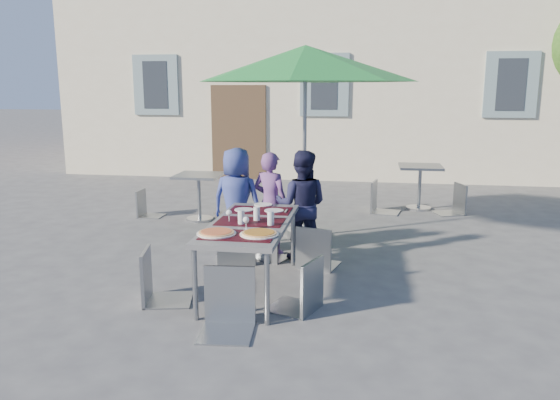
% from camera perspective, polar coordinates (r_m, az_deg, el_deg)
% --- Properties ---
extents(ground, '(90.00, 90.00, 0.00)m').
position_cam_1_polar(ground, '(5.62, -1.99, -10.77)').
color(ground, '#48484A').
rests_on(ground, ground).
extents(dining_table, '(0.80, 1.85, 0.76)m').
position_cam_1_polar(dining_table, '(5.79, -3.13, -2.82)').
color(dining_table, '#434347').
rests_on(dining_table, ground).
extents(pizza_near_left, '(0.38, 0.38, 0.03)m').
position_cam_1_polar(pizza_near_left, '(5.31, -6.67, -3.40)').
color(pizza_near_left, white).
rests_on(pizza_near_left, dining_table).
extents(pizza_near_right, '(0.38, 0.38, 0.03)m').
position_cam_1_polar(pizza_near_right, '(5.26, -2.18, -3.50)').
color(pizza_near_right, white).
rests_on(pizza_near_right, dining_table).
extents(glassware, '(0.53, 0.44, 0.15)m').
position_cam_1_polar(glassware, '(5.68, -2.90, -1.73)').
color(glassware, silver).
rests_on(glassware, dining_table).
extents(place_settings, '(0.61, 0.53, 0.01)m').
position_cam_1_polar(place_settings, '(6.38, -2.03, -0.85)').
color(place_settings, white).
rests_on(place_settings, dining_table).
extents(child_0, '(0.74, 0.54, 1.39)m').
position_cam_1_polar(child_0, '(7.16, -4.54, -0.04)').
color(child_0, navy).
rests_on(child_0, ground).
extents(child_1, '(0.57, 0.47, 1.34)m').
position_cam_1_polar(child_1, '(7.09, -1.00, -0.32)').
color(child_1, '#653C7C').
rests_on(child_1, ground).
extents(child_2, '(0.68, 0.40, 1.39)m').
position_cam_1_polar(child_2, '(6.86, 2.26, -0.55)').
color(child_2, '#1A1A39').
rests_on(child_2, ground).
extents(chair_0, '(0.59, 0.59, 1.05)m').
position_cam_1_polar(chair_0, '(6.67, -4.73, -1.58)').
color(chair_0, '#91979C').
rests_on(chair_0, ground).
extents(chair_1, '(0.50, 0.50, 0.87)m').
position_cam_1_polar(chair_1, '(6.81, -1.23, -2.28)').
color(chair_1, gray).
rests_on(chair_1, ground).
extents(chair_2, '(0.54, 0.54, 1.00)m').
position_cam_1_polar(chair_2, '(6.50, 3.85, -2.20)').
color(chair_2, gray).
rests_on(chair_2, ground).
extents(chair_3, '(0.55, 0.55, 1.04)m').
position_cam_1_polar(chair_3, '(5.61, -12.88, -4.47)').
color(chair_3, gray).
rests_on(chair_3, ground).
extents(chair_4, '(0.58, 0.57, 1.00)m').
position_cam_1_polar(chair_4, '(5.26, 2.40, -5.52)').
color(chair_4, '#92989D').
rests_on(chair_4, ground).
extents(chair_5, '(0.51, 0.51, 1.06)m').
position_cam_1_polar(chair_5, '(4.87, -5.56, -6.53)').
color(chair_5, gray).
rests_on(chair_5, ground).
extents(patio_umbrella, '(3.08, 3.08, 2.72)m').
position_cam_1_polar(patio_umbrella, '(7.74, 2.67, 13.95)').
color(patio_umbrella, '#ADAFB5').
rests_on(patio_umbrella, ground).
extents(cafe_table_0, '(0.71, 0.71, 0.77)m').
position_cam_1_polar(cafe_table_0, '(8.98, -8.48, 1.20)').
color(cafe_table_0, '#ADAFB5').
rests_on(cafe_table_0, ground).
extents(bg_chair_l_0, '(0.39, 0.38, 0.86)m').
position_cam_1_polar(bg_chair_l_0, '(9.44, -13.88, 1.31)').
color(bg_chair_l_0, gray).
rests_on(bg_chair_l_0, ground).
extents(bg_chair_r_0, '(0.59, 0.59, 1.02)m').
position_cam_1_polar(bg_chair_r_0, '(9.30, -4.92, 2.09)').
color(bg_chair_r_0, gray).
rests_on(bg_chair_r_0, ground).
extents(cafe_table_1, '(0.74, 0.74, 0.79)m').
position_cam_1_polar(cafe_table_1, '(10.00, 14.41, 2.19)').
color(cafe_table_1, '#ADAFB5').
rests_on(cafe_table_1, ground).
extents(bg_chair_l_1, '(0.55, 0.54, 1.04)m').
position_cam_1_polar(bg_chair_l_1, '(9.61, 10.48, 2.32)').
color(bg_chair_l_1, '#8F949A').
rests_on(bg_chair_l_1, ground).
extents(bg_chair_r_1, '(0.56, 0.56, 0.99)m').
position_cam_1_polar(bg_chair_r_1, '(9.82, 17.88, 1.96)').
color(bg_chair_r_1, gray).
rests_on(bg_chair_r_1, ground).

